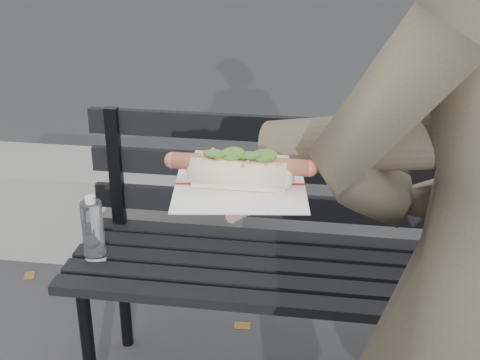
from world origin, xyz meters
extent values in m
cylinder|color=black|center=(-0.55, 0.64, 0.23)|extent=(0.04, 0.04, 0.45)
cylinder|color=black|center=(-0.55, 0.98, 0.23)|extent=(0.04, 0.04, 0.45)
cube|color=black|center=(0.12, 0.63, 0.47)|extent=(1.50, 0.07, 0.03)
cube|color=black|center=(0.12, 0.72, 0.47)|extent=(1.50, 0.07, 0.03)
cube|color=black|center=(0.12, 0.81, 0.47)|extent=(1.50, 0.07, 0.03)
cube|color=black|center=(0.12, 0.90, 0.47)|extent=(1.50, 0.07, 0.03)
cube|color=black|center=(0.12, 0.99, 0.47)|extent=(1.50, 0.07, 0.03)
cube|color=black|center=(-0.55, 1.00, 0.67)|extent=(0.04, 0.03, 0.42)
cube|color=black|center=(0.12, 1.02, 0.57)|extent=(1.50, 0.02, 0.08)
cube|color=black|center=(0.12, 1.02, 0.70)|extent=(1.50, 0.02, 0.08)
cube|color=black|center=(0.12, 1.02, 0.83)|extent=(1.50, 0.02, 0.08)
cylinder|color=white|center=(-0.55, 0.75, 0.57)|extent=(0.06, 0.06, 0.19)
cylinder|color=white|center=(-0.55, 0.75, 0.68)|extent=(0.03, 0.03, 0.02)
cube|color=slate|center=(-0.87, 1.66, 0.20)|extent=(1.20, 0.40, 0.40)
cylinder|color=#433C2C|center=(0.27, 0.07, 1.16)|extent=(0.51, 0.23, 0.19)
cylinder|color=#D8A384|center=(0.05, -0.01, 1.10)|extent=(0.09, 0.08, 0.07)
ellipsoid|color=#D8A384|center=(0.01, -0.02, 1.09)|extent=(0.10, 0.12, 0.03)
cylinder|color=#D8A384|center=(-0.05, -0.05, 1.09)|extent=(0.06, 0.02, 0.02)
cylinder|color=#D8A384|center=(-0.05, -0.03, 1.09)|extent=(0.06, 0.02, 0.02)
cylinder|color=#D8A384|center=(-0.05, -0.01, 1.09)|extent=(0.06, 0.02, 0.02)
cylinder|color=#D8A384|center=(-0.05, 0.01, 1.09)|extent=(0.06, 0.02, 0.02)
cylinder|color=#D8A384|center=(0.02, -0.07, 1.09)|extent=(0.04, 0.05, 0.02)
cube|color=white|center=(0.01, -0.02, 1.11)|extent=(0.21, 0.21, 0.00)
cube|color=#B21E1E|center=(0.01, -0.02, 1.11)|extent=(0.19, 0.03, 0.00)
cylinder|color=#B05C43|center=(0.01, -0.02, 1.14)|extent=(0.20, 0.02, 0.02)
sphere|color=#B05C43|center=(-0.09, -0.02, 1.14)|extent=(0.02, 0.02, 0.02)
sphere|color=#B05C43|center=(0.11, -0.02, 1.14)|extent=(0.02, 0.02, 0.02)
sphere|color=#9E6B2D|center=(-0.02, -0.03, 1.15)|extent=(0.01, 0.01, 0.01)
sphere|color=#9E6B2D|center=(0.07, -0.04, 1.15)|extent=(0.01, 0.01, 0.01)
sphere|color=#9E6B2D|center=(-0.04, 0.00, 1.15)|extent=(0.01, 0.01, 0.01)
sphere|color=#9E6B2D|center=(0.00, 0.00, 1.15)|extent=(0.01, 0.01, 0.01)
sphere|color=#9E6B2D|center=(0.05, -0.04, 1.15)|extent=(0.01, 0.01, 0.01)
sphere|color=#9E6B2D|center=(0.06, -0.04, 1.14)|extent=(0.01, 0.01, 0.01)
sphere|color=#9E6B2D|center=(0.02, -0.03, 1.15)|extent=(0.01, 0.01, 0.01)
sphere|color=#9E6B2D|center=(-0.02, -0.02, 1.15)|extent=(0.01, 0.01, 0.01)
sphere|color=#9E6B2D|center=(-0.02, -0.03, 1.15)|extent=(0.01, 0.01, 0.01)
sphere|color=#9E6B2D|center=(0.05, 0.00, 1.15)|extent=(0.01, 0.01, 0.01)
sphere|color=#9E6B2D|center=(-0.02, -0.01, 1.15)|extent=(0.01, 0.01, 0.01)
sphere|color=#9E6B2D|center=(0.02, -0.01, 1.15)|extent=(0.01, 0.01, 0.01)
sphere|color=#9E6B2D|center=(0.02, -0.04, 1.15)|extent=(0.01, 0.01, 0.01)
sphere|color=#9E6B2D|center=(0.00, -0.02, 1.15)|extent=(0.01, 0.01, 0.01)
sphere|color=#9E6B2D|center=(-0.02, -0.03, 1.15)|extent=(0.01, 0.01, 0.01)
sphere|color=#9E6B2D|center=(0.02, -0.03, 1.15)|extent=(0.01, 0.01, 0.01)
sphere|color=#9E6B2D|center=(0.02, -0.04, 1.15)|extent=(0.01, 0.01, 0.01)
sphere|color=#9E6B2D|center=(-0.02, -0.02, 1.15)|extent=(0.01, 0.01, 0.01)
sphere|color=#9E6B2D|center=(0.06, 0.00, 1.15)|extent=(0.01, 0.01, 0.01)
sphere|color=#9E6B2D|center=(-0.01, -0.02, 1.15)|extent=(0.01, 0.01, 0.01)
sphere|color=#9E6B2D|center=(0.06, -0.04, 1.15)|extent=(0.01, 0.01, 0.01)
sphere|color=#9E6B2D|center=(-0.05, -0.02, 1.15)|extent=(0.01, 0.01, 0.01)
cylinder|color=#467C21|center=(-0.03, -0.02, 1.16)|extent=(0.04, 0.04, 0.01)
cylinder|color=#467C21|center=(0.00, -0.02, 1.16)|extent=(0.04, 0.04, 0.01)
cylinder|color=#467C21|center=(0.02, -0.02, 1.16)|extent=(0.04, 0.04, 0.01)
cylinder|color=#467C21|center=(0.04, -0.02, 1.16)|extent=(0.04, 0.04, 0.01)
cube|color=brown|center=(-1.10, 1.35, 0.00)|extent=(0.06, 0.07, 0.00)
cube|color=brown|center=(-1.00, 1.98, 0.00)|extent=(0.05, 0.05, 0.00)
cube|color=brown|center=(0.48, 2.27, 0.00)|extent=(0.10, 0.10, 0.00)
cube|color=brown|center=(-0.16, 1.14, 0.00)|extent=(0.06, 0.05, 0.00)
camera|label=1|loc=(0.14, -0.90, 1.51)|focal=50.00mm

